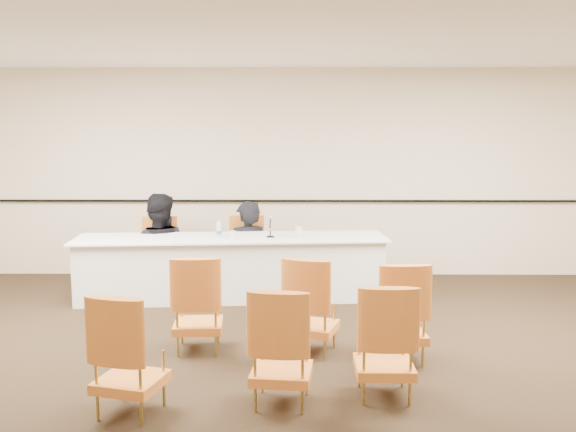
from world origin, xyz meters
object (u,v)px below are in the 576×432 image
at_px(panelist_main, 247,264).
at_px(aud_chair_front_mid, 312,305).
at_px(panelist_second, 159,258).
at_px(water_bottle, 219,229).
at_px(aud_chair_front_left, 198,303).
at_px(aud_chair_back_left, 130,353).
at_px(panelist_main_chair, 247,252).
at_px(aud_chair_front_right, 399,311).
at_px(drinking_glass, 233,235).
at_px(panelist_second_chair, 158,253).
at_px(aud_chair_back_right, 384,340).
at_px(microphone, 270,227).
at_px(aud_chair_back_mid, 282,345).
at_px(panel_table, 232,268).
at_px(coffee_cup, 299,232).

xyz_separation_m(panelist_main, aud_chair_front_mid, (0.81, -2.60, 0.16)).
height_order(panelist_second, water_bottle, panelist_second).
xyz_separation_m(aud_chair_front_left, aud_chair_back_left, (-0.30, -1.39, 0.00)).
bearing_deg(panelist_main_chair, aud_chair_front_right, -64.51).
bearing_deg(panelist_second, drinking_glass, 149.37).
relative_size(panelist_second_chair, aud_chair_back_left, 1.00).
distance_m(panelist_main_chair, panelist_second_chair, 1.19).
distance_m(drinking_glass, aud_chair_back_right, 3.29).
bearing_deg(water_bottle, panelist_second_chair, 150.18).
bearing_deg(panelist_second_chair, water_bottle, -34.20).
bearing_deg(microphone, water_bottle, 174.66).
relative_size(panelist_second_chair, aud_chair_back_right, 1.00).
relative_size(panelist_second_chair, drinking_glass, 9.50).
distance_m(panelist_main, drinking_glass, 0.88).
height_order(aud_chair_front_left, aud_chair_back_mid, same).
relative_size(panelist_main_chair, aud_chair_front_left, 1.00).
bearing_deg(aud_chair_back_mid, panel_table, 108.40).
relative_size(panelist_main, aud_chair_back_mid, 1.81).
bearing_deg(aud_chair_back_right, panelist_second_chair, 126.26).
height_order(panelist_main_chair, water_bottle, water_bottle).
relative_size(panelist_second_chair, aud_chair_front_right, 1.00).
height_order(panelist_second, drinking_glass, panelist_second).
distance_m(panelist_second, panelist_second_chair, 0.06).
xyz_separation_m(panelist_main_chair, microphone, (0.34, -0.62, 0.45)).
bearing_deg(aud_chair_front_left, panelist_second_chair, 106.60).
xyz_separation_m(panelist_second_chair, drinking_glass, (1.07, -0.61, 0.36)).
bearing_deg(aud_chair_front_mid, panelist_second, 146.03).
bearing_deg(aud_chair_front_right, panelist_main_chair, 115.69).
distance_m(panelist_second, aud_chair_back_right, 4.36).
relative_size(panelist_main_chair, aud_chair_front_mid, 1.00).
distance_m(microphone, drinking_glass, 0.48).
bearing_deg(panelist_second_chair, panel_table, -30.08).
bearing_deg(panel_table, panelist_second, 149.92).
xyz_separation_m(panelist_main, microphone, (0.34, -0.62, 0.61)).
distance_m(panelist_second, water_bottle, 1.12).
height_order(panelist_main, aud_chair_back_left, panelist_main).
bearing_deg(drinking_glass, aud_chair_front_left, -95.24).
distance_m(panelist_main, panelist_main_chair, 0.16).
bearing_deg(panelist_main_chair, panelist_second_chair, 180.00).
bearing_deg(coffee_cup, panelist_main, 137.64).
height_order(drinking_glass, aud_chair_front_right, aud_chair_front_right).
height_order(coffee_cup, aud_chair_front_left, aud_chair_front_left).
relative_size(panel_table, drinking_glass, 39.16).
relative_size(panel_table, aud_chair_back_left, 4.12).
relative_size(panel_table, panelist_second_chair, 4.12).
relative_size(microphone, drinking_glass, 2.75).
xyz_separation_m(panelist_second, aud_chair_front_mid, (2.00, -2.50, 0.06)).
distance_m(panel_table, panelist_second, 1.15).
bearing_deg(aud_chair_front_right, water_bottle, 126.79).
bearing_deg(panelist_second_chair, coffee_cup, -20.53).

